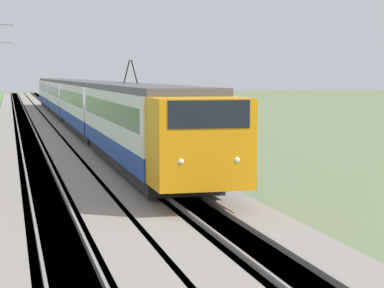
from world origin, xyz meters
TOP-DOWN VIEW (x-y plane):
  - ballast_main at (50.00, 0.00)m, footprint 240.00×4.40m
  - ballast_adjacent at (50.00, -4.23)m, footprint 240.00×4.40m
  - track_main at (50.00, 0.00)m, footprint 240.00×1.57m
  - track_adjacent at (50.00, -4.23)m, footprint 240.00×1.57m
  - passenger_train at (59.53, -4.23)m, footprint 81.28×2.94m

SIDE VIEW (x-z plane):
  - ballast_main at x=50.00m, z-range 0.00..0.30m
  - ballast_adjacent at x=50.00m, z-range 0.00..0.30m
  - track_main at x=50.00m, z-range -0.07..0.38m
  - track_adjacent at x=50.00m, z-range -0.07..0.38m
  - passenger_train at x=59.53m, z-range -0.17..4.77m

